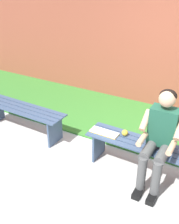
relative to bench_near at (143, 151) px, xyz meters
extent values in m
cube|color=#B2B2AD|center=(1.07, 1.00, -0.37)|extent=(10.00, 7.00, 0.04)
cube|color=#387A2D|center=(1.07, -1.32, -0.33)|extent=(9.00, 1.94, 0.03)
cube|color=#9E4C38|center=(0.50, -2.18, 1.17)|extent=(9.50, 0.24, 3.04)
cube|color=#384C6B|center=(0.00, -0.15, 0.11)|extent=(1.60, 0.12, 0.02)
cube|color=#384C6B|center=(0.00, -0.05, 0.11)|extent=(1.60, 0.12, 0.02)
cube|color=#384C6B|center=(0.00, 0.05, 0.11)|extent=(1.60, 0.12, 0.02)
cube|color=#384C6B|center=(0.00, 0.15, 0.11)|extent=(1.60, 0.12, 0.02)
cube|color=#384C6B|center=(0.68, -0.01, -0.13)|extent=(0.04, 0.35, 0.45)
cube|color=#384C6B|center=(2.13, -0.15, 0.11)|extent=(1.59, 0.12, 0.02)
cube|color=#384C6B|center=(2.13, -0.05, 0.11)|extent=(1.59, 0.12, 0.02)
cube|color=#384C6B|center=(2.13, 0.05, 0.11)|extent=(1.59, 0.12, 0.02)
cube|color=#384C6B|center=(2.13, 0.15, 0.11)|extent=(1.59, 0.12, 0.02)
cube|color=#384C6B|center=(1.46, 0.01, -0.13)|extent=(0.04, 0.35, 0.45)
cube|color=#1E513D|center=(-0.21, -0.02, 0.44)|extent=(0.34, 0.20, 0.50)
sphere|color=tan|center=(-0.21, -0.01, 0.82)|extent=(0.20, 0.20, 0.20)
ellipsoid|color=black|center=(-0.21, -0.04, 0.85)|extent=(0.20, 0.19, 0.15)
cylinder|color=#4C4C4C|center=(-0.30, 0.18, 0.19)|extent=(0.13, 0.40, 0.13)
cylinder|color=#4C4C4C|center=(-0.12, 0.18, 0.19)|extent=(0.13, 0.40, 0.13)
cylinder|color=#4C4C4C|center=(-0.30, 0.38, -0.08)|extent=(0.11, 0.11, 0.54)
cube|color=black|center=(-0.30, 0.44, -0.31)|extent=(0.10, 0.22, 0.07)
cylinder|color=#4C4C4C|center=(-0.12, 0.38, -0.08)|extent=(0.11, 0.11, 0.54)
cube|color=black|center=(-0.12, 0.44, -0.31)|extent=(0.10, 0.22, 0.07)
cylinder|color=tan|center=(-0.39, 0.22, 0.33)|extent=(0.07, 0.26, 0.07)
cylinder|color=tan|center=(0.00, 0.06, 0.51)|extent=(0.08, 0.28, 0.23)
cylinder|color=tan|center=(-0.03, 0.22, 0.33)|extent=(0.07, 0.26, 0.07)
sphere|color=gold|center=(0.30, -0.06, 0.16)|extent=(0.09, 0.09, 0.09)
cube|color=white|center=(0.48, 0.03, 0.13)|extent=(0.20, 0.15, 0.02)
cube|color=white|center=(0.68, 0.02, 0.13)|extent=(0.20, 0.15, 0.02)
cube|color=#BF8C1E|center=(0.58, 0.03, 0.12)|extent=(0.41, 0.17, 0.01)
camera|label=1|loc=(-0.82, 2.91, 2.16)|focal=43.15mm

